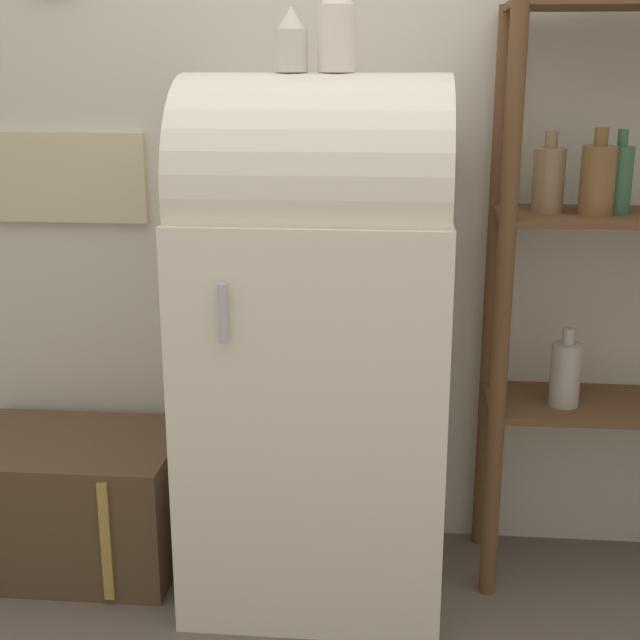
% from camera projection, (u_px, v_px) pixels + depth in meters
% --- Properties ---
extents(ground_plane, '(12.00, 12.00, 0.00)m').
position_uv_depth(ground_plane, '(309.00, 621.00, 2.60)').
color(ground_plane, '#60564C').
extents(wall_back, '(7.00, 0.09, 2.70)m').
position_uv_depth(wall_back, '(325.00, 136.00, 2.78)').
color(wall_back, beige).
rests_on(wall_back, ground_plane).
extents(refrigerator, '(0.75, 0.67, 1.54)m').
position_uv_depth(refrigerator, '(316.00, 337.00, 2.61)').
color(refrigerator, silver).
rests_on(refrigerator, ground_plane).
extents(suitcase_trunk, '(0.68, 0.49, 0.42)m').
position_uv_depth(suitcase_trunk, '(74.00, 501.00, 2.87)').
color(suitcase_trunk, brown).
rests_on(suitcase_trunk, ground_plane).
extents(shelf_unit, '(0.72, 0.35, 1.73)m').
position_uv_depth(shelf_unit, '(609.00, 263.00, 2.59)').
color(shelf_unit, brown).
rests_on(shelf_unit, ground_plane).
extents(vase_left, '(0.09, 0.09, 0.17)m').
position_uv_depth(vase_left, '(291.00, 42.00, 2.39)').
color(vase_left, beige).
rests_on(vase_left, refrigerator).
extents(vase_center, '(0.10, 0.10, 0.27)m').
position_uv_depth(vase_center, '(337.00, 24.00, 2.38)').
color(vase_center, silver).
rests_on(vase_center, refrigerator).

